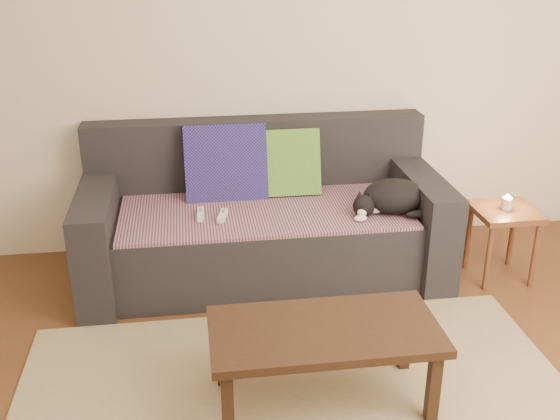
{
  "coord_description": "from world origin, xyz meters",
  "views": [
    {
      "loc": [
        -0.41,
        -1.99,
        1.92
      ],
      "look_at": [
        0.05,
        1.2,
        0.55
      ],
      "focal_mm": 42.0,
      "sensor_mm": 36.0,
      "label": 1
    }
  ],
  "objects": [
    {
      "name": "back_wall",
      "position": [
        0.0,
        2.0,
        1.3
      ],
      "size": [
        4.5,
        0.04,
        2.6
      ],
      "primitive_type": "cube",
      "color": "beige",
      "rests_on": "ground"
    },
    {
      "name": "sofa",
      "position": [
        0.0,
        1.57,
        0.31
      ],
      "size": [
        2.1,
        0.94,
        0.87
      ],
      "color": "#232328",
      "rests_on": "ground"
    },
    {
      "name": "throw_blanket",
      "position": [
        0.0,
        1.48,
        0.43
      ],
      "size": [
        1.66,
        0.74,
        0.02
      ],
      "primitive_type": "cube",
      "color": "#392444",
      "rests_on": "sofa"
    },
    {
      "name": "cushion_navy",
      "position": [
        -0.2,
        1.74,
        0.63
      ],
      "size": [
        0.49,
        0.24,
        0.5
      ],
      "primitive_type": "cube",
      "rotation": [
        -0.25,
        0.0,
        0.0
      ],
      "color": "#191250",
      "rests_on": "throw_blanket"
    },
    {
      "name": "cushion_green",
      "position": [
        0.17,
        1.74,
        0.63
      ],
      "size": [
        0.4,
        0.21,
        0.41
      ],
      "primitive_type": "cube",
      "rotation": [
        -0.28,
        0.0,
        0.0
      ],
      "color": "#0C4E36",
      "rests_on": "throw_blanket"
    },
    {
      "name": "cat",
      "position": [
        0.71,
        1.34,
        0.53
      ],
      "size": [
        0.49,
        0.38,
        0.19
      ],
      "rotation": [
        0.0,
        0.0,
        -0.35
      ],
      "color": "black",
      "rests_on": "throw_blanket"
    },
    {
      "name": "wii_remote_a",
      "position": [
        -0.37,
        1.43,
        0.46
      ],
      "size": [
        0.04,
        0.15,
        0.03
      ],
      "primitive_type": "cube",
      "rotation": [
        0.0,
        0.0,
        1.51
      ],
      "color": "white",
      "rests_on": "throw_blanket"
    },
    {
      "name": "wii_remote_b",
      "position": [
        -0.25,
        1.39,
        0.46
      ],
      "size": [
        0.07,
        0.15,
        0.03
      ],
      "primitive_type": "cube",
      "rotation": [
        0.0,
        0.0,
        1.33
      ],
      "color": "white",
      "rests_on": "throw_blanket"
    },
    {
      "name": "side_table",
      "position": [
        1.39,
        1.28,
        0.36
      ],
      "size": [
        0.35,
        0.35,
        0.44
      ],
      "color": "brown",
      "rests_on": "ground"
    },
    {
      "name": "candle",
      "position": [
        1.39,
        1.28,
        0.48
      ],
      "size": [
        0.06,
        0.06,
        0.09
      ],
      "color": "beige",
      "rests_on": "side_table"
    },
    {
      "name": "coffee_table",
      "position": [
        0.11,
        0.3,
        0.34
      ],
      "size": [
        0.97,
        0.49,
        0.39
      ],
      "color": "black",
      "rests_on": "rug"
    }
  ]
}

